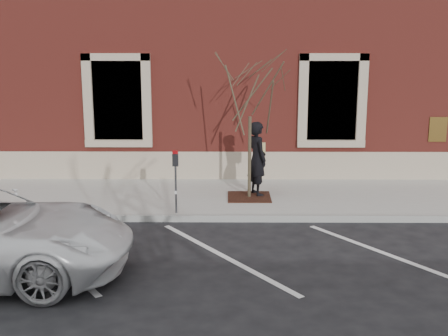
{
  "coord_description": "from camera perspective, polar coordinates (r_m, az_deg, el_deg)",
  "views": [
    {
      "loc": [
        0.1,
        -12.2,
        3.86
      ],
      "look_at": [
        0.0,
        0.6,
        1.1
      ],
      "focal_mm": 45.0,
      "sensor_mm": 36.0,
      "label": 1
    }
  ],
  "objects": [
    {
      "name": "sapling",
      "position": [
        13.74,
        2.68,
        7.56
      ],
      "size": [
        2.24,
        2.24,
        3.73
      ],
      "color": "#4A402D",
      "rests_on": "sidewalk_near"
    },
    {
      "name": "man",
      "position": [
        14.22,
        3.38,
        0.94
      ],
      "size": [
        0.7,
        0.82,
        1.9
      ],
      "primitive_type": "imported",
      "rotation": [
        0.0,
        0.0,
        2.0
      ],
      "color": "black",
      "rests_on": "sidewalk_near"
    },
    {
      "name": "sidewalk_near",
      "position": [
        14.46,
        0.03,
        -3.01
      ],
      "size": [
        40.0,
        3.5,
        0.15
      ],
      "primitive_type": "cube",
      "color": "beige",
      "rests_on": "ground"
    },
    {
      "name": "building_civic",
      "position": [
        19.94,
        0.16,
        12.55
      ],
      "size": [
        40.0,
        8.62,
        8.0
      ],
      "color": "maroon",
      "rests_on": "ground"
    },
    {
      "name": "curb_near",
      "position": [
        12.73,
        -0.02,
        -5.13
      ],
      "size": [
        40.0,
        0.12,
        0.15
      ],
      "primitive_type": "cube",
      "color": "#9E9E99",
      "rests_on": "ground"
    },
    {
      "name": "tree_grate",
      "position": [
        14.19,
        2.57,
        -2.95
      ],
      "size": [
        1.08,
        1.08,
        0.03
      ],
      "primitive_type": "cube",
      "color": "#3A1912",
      "rests_on": "sidewalk_near"
    },
    {
      "name": "parking_meter",
      "position": [
        12.67,
        -4.95,
        -0.21
      ],
      "size": [
        0.13,
        0.1,
        1.45
      ],
      "rotation": [
        0.0,
        0.0,
        0.14
      ],
      "color": "#595B60",
      "rests_on": "sidewalk_near"
    },
    {
      "name": "parking_stripes",
      "position": [
        10.72,
        -0.11,
        -8.92
      ],
      "size": [
        28.0,
        4.4,
        0.01
      ],
      "primitive_type": null,
      "color": "silver",
      "rests_on": "ground"
    },
    {
      "name": "ground",
      "position": [
        12.8,
        -0.02,
        -5.39
      ],
      "size": [
        120.0,
        120.0,
        0.0
      ],
      "primitive_type": "plane",
      "color": "#28282B",
      "rests_on": "ground"
    }
  ]
}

